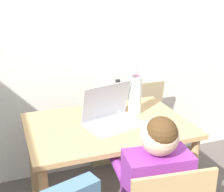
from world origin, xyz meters
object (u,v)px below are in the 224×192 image
person_seated (153,183)px  laptop (111,115)px  water_bottle (118,98)px  flower_vase (135,93)px

person_seated → laptop: 0.58m
water_bottle → laptop: bearing=-125.8°
person_seated → laptop: bearing=-81.2°
person_seated → flower_vase: bearing=-99.7°
laptop → flower_vase: flower_vase is taller
person_seated → water_bottle: (0.08, 0.69, 0.21)m
laptop → water_bottle: bearing=39.3°
flower_vase → water_bottle: 0.12m
person_seated → water_bottle: person_seated is taller
laptop → person_seated: bearing=-102.6°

